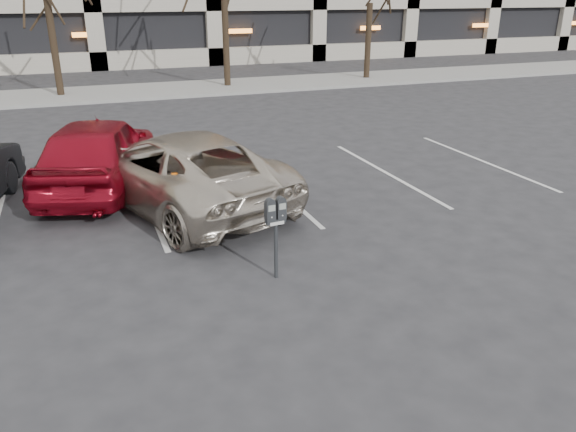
# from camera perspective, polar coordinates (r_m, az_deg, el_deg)

# --- Properties ---
(ground) EXTENTS (140.00, 140.00, 0.00)m
(ground) POSITION_cam_1_polar(r_m,az_deg,el_deg) (10.02, -4.44, -1.84)
(ground) COLOR #28282B
(ground) RESTS_ON ground
(sidewalk) EXTENTS (80.00, 4.00, 0.12)m
(sidewalk) POSITION_cam_1_polar(r_m,az_deg,el_deg) (25.27, -15.13, 12.09)
(sidewalk) COLOR gray
(sidewalk) RESTS_ON ground
(stall_lines) EXTENTS (16.90, 5.20, 0.00)m
(stall_lines) POSITION_cam_1_polar(r_m,az_deg,el_deg) (11.88, -14.14, 1.44)
(stall_lines) COLOR silver
(stall_lines) RESTS_ON ground
(parking_meter) EXTENTS (0.33, 0.15, 1.25)m
(parking_meter) POSITION_cam_1_polar(r_m,az_deg,el_deg) (8.12, -1.27, -0.25)
(parking_meter) COLOR black
(parking_meter) RESTS_ON ground
(suv_silver) EXTENTS (4.08, 5.89, 1.50)m
(suv_silver) POSITION_cam_1_polar(r_m,az_deg,el_deg) (11.32, -10.84, 4.68)
(suv_silver) COLOR beige
(suv_silver) RESTS_ON ground
(car_red) EXTENTS (3.18, 5.05, 1.60)m
(car_red) POSITION_cam_1_polar(r_m,az_deg,el_deg) (12.79, -18.71, 6.14)
(car_red) COLOR maroon
(car_red) RESTS_ON ground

